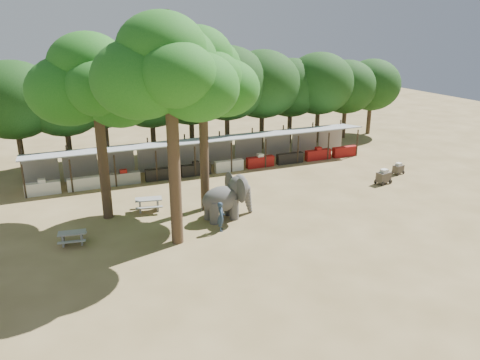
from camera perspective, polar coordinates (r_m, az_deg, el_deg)
name	(u,v)px	position (r m, az deg, el deg)	size (l,w,h in m)	color
ground	(291,238)	(26.51, 6.29, -7.02)	(100.00, 100.00, 0.00)	brown
vendor_stalls	(209,156)	(37.98, -3.86, 2.94)	(28.00, 2.99, 2.80)	#9DA1A5
yard_tree_left	(93,83)	(28.23, -17.53, 11.23)	(7.10, 6.90, 11.02)	#332316
yard_tree_center	(166,70)	(23.74, -9.00, 13.05)	(7.10, 6.90, 12.04)	#332316
yard_tree_back	(199,74)	(28.46, -5.02, 12.75)	(7.10, 6.90, 11.36)	#332316
backdrop_trees	(188,94)	(41.90, -6.37, 10.41)	(46.46, 5.95, 8.33)	#332316
elephant	(227,197)	(28.49, -1.56, -2.13)	(3.52, 2.67, 2.66)	#413F3F
handler	(221,216)	(26.93, -2.33, -4.45)	(0.63, 0.42, 1.75)	#26384C
picnic_table_near	(72,236)	(26.99, -19.77, -6.49)	(1.61, 1.49, 0.72)	gray
picnic_table_far	(149,203)	(30.35, -11.06, -2.74)	(1.91, 1.78, 0.83)	gray
cart_front	(384,177)	(36.38, 17.10, 0.40)	(1.29, 0.98, 1.13)	#3D342B
cart_back	(398,169)	(39.10, 18.73, 1.33)	(1.07, 0.84, 0.93)	#3D342B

